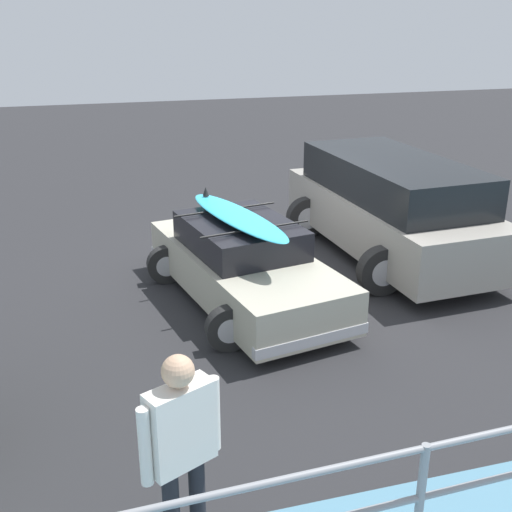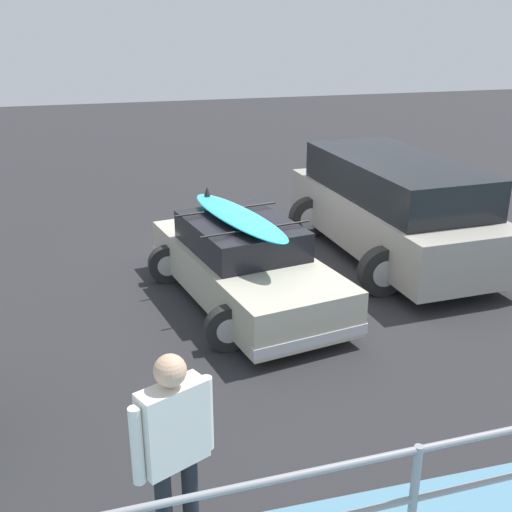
% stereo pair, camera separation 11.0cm
% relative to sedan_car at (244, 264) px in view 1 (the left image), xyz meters
% --- Properties ---
extents(ground_plane, '(44.00, 44.00, 0.02)m').
position_rel_sedan_car_xyz_m(ground_plane, '(-0.74, -0.76, -0.60)').
color(ground_plane, '#28282B').
rests_on(ground_plane, ground).
extents(sedan_car, '(2.64, 4.18, 1.50)m').
position_rel_sedan_car_xyz_m(sedan_car, '(0.00, 0.00, 0.00)').
color(sedan_car, '#B7B29E').
rests_on(sedan_car, ground).
extents(suv_car, '(2.82, 5.02, 1.74)m').
position_rel_sedan_car_xyz_m(suv_car, '(-2.94, -1.17, 0.31)').
color(suv_car, '#9E998E').
rests_on(suv_car, ground).
extents(person_bystander, '(0.65, 0.41, 1.82)m').
position_rel_sedan_car_xyz_m(person_bystander, '(1.67, 4.53, 0.50)').
color(person_bystander, black).
rests_on(person_bystander, ground).
extents(railing_fence, '(9.78, 0.39, 1.08)m').
position_rel_sedan_car_xyz_m(railing_fence, '(-0.07, 5.05, 0.15)').
color(railing_fence, gray).
rests_on(railing_fence, ground).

